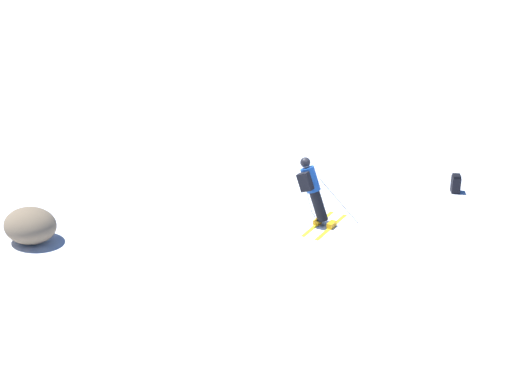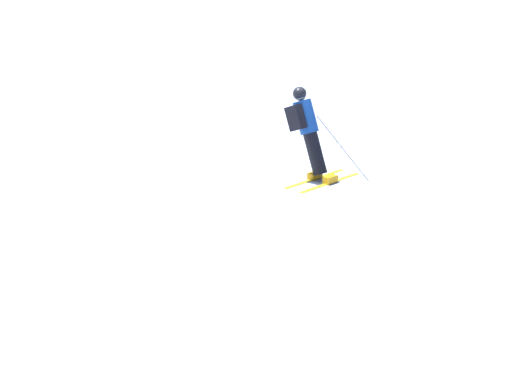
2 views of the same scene
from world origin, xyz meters
name	(u,v)px [view 1 (image 1 of 2)]	position (x,y,z in m)	size (l,w,h in m)	color
ground_plane	(300,220)	(0.00, 0.00, 0.00)	(300.00, 300.00, 0.00)	white
skier	(313,188)	(-0.31, 0.00, 0.92)	(1.43, 1.66, 1.69)	yellow
spare_backpack	(456,184)	(-3.06, -3.49, 0.24)	(0.31, 0.36, 0.50)	black
exposed_boulder_0	(30,226)	(5.12, 3.77, 0.41)	(1.26, 1.07, 0.82)	#7A664C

